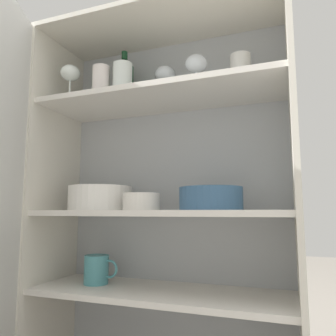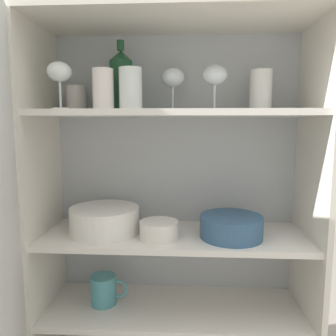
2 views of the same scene
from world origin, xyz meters
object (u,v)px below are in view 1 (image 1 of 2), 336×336
object	(u,v)px
mixing_bowl_large	(211,198)
serving_bowl_small	(141,201)
plate_stack_white	(100,198)
wine_bottle	(124,83)
coffee_mug_primary	(97,269)

from	to	relation	value
mixing_bowl_large	serving_bowl_small	size ratio (longest dim) A/B	1.61
plate_stack_white	serving_bowl_small	xyz separation A→B (m)	(0.19, -0.05, -0.01)
wine_bottle	serving_bowl_small	size ratio (longest dim) A/B	1.87
serving_bowl_small	wine_bottle	bearing A→B (deg)	138.93
serving_bowl_small	coffee_mug_primary	bearing A→B (deg)	164.41
serving_bowl_small	coffee_mug_primary	world-z (taller)	serving_bowl_small
serving_bowl_small	coffee_mug_primary	xyz separation A→B (m)	(-0.21, 0.06, -0.25)
wine_bottle	mixing_bowl_large	xyz separation A→B (m)	(0.38, -0.10, -0.49)
plate_stack_white	serving_bowl_small	distance (m)	0.20
wine_bottle	coffee_mug_primary	xyz separation A→B (m)	(-0.06, -0.07, -0.74)
wine_bottle	plate_stack_white	size ratio (longest dim) A/B	1.01
plate_stack_white	coffee_mug_primary	xyz separation A→B (m)	(-0.01, 0.01, -0.26)
plate_stack_white	serving_bowl_small	world-z (taller)	plate_stack_white
mixing_bowl_large	serving_bowl_small	distance (m)	0.24
plate_stack_white	coffee_mug_primary	size ratio (longest dim) A/B	1.78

